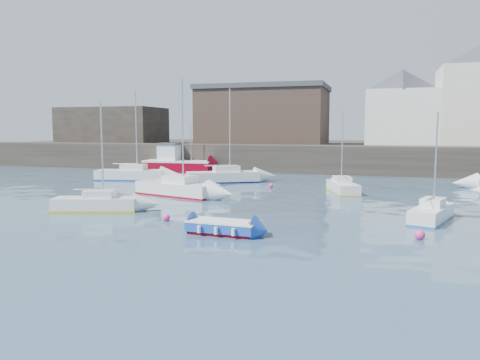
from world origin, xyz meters
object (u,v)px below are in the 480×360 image
(sailboat_e, at_px, (131,174))
(sailboat_h, at_px, (223,176))
(buoy_far, at_px, (271,187))
(sailboat_a, at_px, (96,203))
(buoy_mid, at_px, (420,239))
(blue_dinghy, at_px, (223,227))
(fishing_boat, at_px, (177,163))
(sailboat_b, at_px, (177,188))
(sailboat_c, at_px, (432,213))
(buoy_near, at_px, (166,221))
(sailboat_f, at_px, (343,187))

(sailboat_e, distance_m, sailboat_h, 9.03)
(sailboat_e, xyz_separation_m, buoy_far, (13.97, -1.68, -0.54))
(buoy_far, bearing_deg, sailboat_a, -118.44)
(buoy_mid, height_order, buoy_far, buoy_mid)
(sailboat_e, bearing_deg, buoy_mid, -36.08)
(blue_dinghy, bearing_deg, buoy_mid, 9.64)
(fishing_boat, relative_size, sailboat_e, 0.95)
(sailboat_b, bearing_deg, fishing_boat, 114.34)
(sailboat_c, xyz_separation_m, sailboat_e, (-25.23, 13.14, 0.11))
(sailboat_c, bearing_deg, buoy_mid, -101.37)
(sailboat_b, relative_size, buoy_near, 21.28)
(sailboat_e, relative_size, buoy_mid, 18.23)
(blue_dinghy, relative_size, fishing_boat, 0.43)
(sailboat_c, xyz_separation_m, sailboat_f, (-5.35, 10.17, 0.00))
(sailboat_a, distance_m, sailboat_f, 18.31)
(fishing_boat, bearing_deg, buoy_near, -66.81)
(sailboat_e, bearing_deg, sailboat_f, -8.52)
(sailboat_f, distance_m, buoy_far, 6.06)
(sailboat_f, height_order, buoy_mid, sailboat_f)
(sailboat_a, xyz_separation_m, buoy_far, (7.47, 13.80, -0.45))
(sailboat_c, height_order, buoy_mid, sailboat_c)
(sailboat_e, xyz_separation_m, buoy_near, (11.84, -17.11, -0.54))
(sailboat_f, distance_m, buoy_mid, 15.39)
(sailboat_f, height_order, sailboat_h, sailboat_h)
(sailboat_e, distance_m, buoy_far, 14.08)
(sailboat_c, bearing_deg, buoy_near, -163.49)
(fishing_boat, relative_size, buoy_mid, 17.37)
(sailboat_f, bearing_deg, sailboat_c, -62.26)
(blue_dinghy, distance_m, buoy_near, 4.38)
(sailboat_e, relative_size, sailboat_h, 0.99)
(sailboat_h, relative_size, buoy_near, 21.46)
(buoy_far, bearing_deg, sailboat_b, -129.93)
(sailboat_c, relative_size, sailboat_e, 0.68)
(sailboat_f, distance_m, sailboat_h, 11.47)
(sailboat_c, bearing_deg, sailboat_h, 139.60)
(sailboat_c, distance_m, buoy_far, 16.07)
(sailboat_e, relative_size, sailboat_f, 1.34)
(blue_dinghy, relative_size, sailboat_e, 0.41)
(blue_dinghy, bearing_deg, sailboat_e, 129.28)
(blue_dinghy, relative_size, sailboat_a, 0.53)
(buoy_mid, bearing_deg, sailboat_h, 129.79)
(sailboat_a, bearing_deg, buoy_mid, -7.13)
(blue_dinghy, distance_m, sailboat_c, 11.29)
(fishing_boat, distance_m, sailboat_b, 19.38)
(sailboat_h, height_order, buoy_far, sailboat_h)
(blue_dinghy, distance_m, buoy_far, 17.58)
(sailboat_h, relative_size, buoy_mid, 18.33)
(sailboat_b, distance_m, sailboat_h, 8.94)
(buoy_far, bearing_deg, sailboat_e, 173.13)
(sailboat_c, relative_size, buoy_mid, 12.43)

